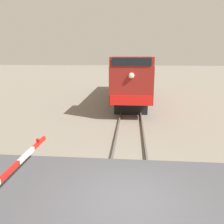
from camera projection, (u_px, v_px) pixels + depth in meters
name	position (u px, v px, depth m)	size (l,w,h in m)	color
ground_plane	(128.00, 204.00, 6.74)	(160.00, 160.00, 0.00)	gray
rail_track_left	(104.00, 201.00, 6.78)	(0.08, 80.00, 0.15)	#59544C
rail_track_right	(153.00, 203.00, 6.66)	(0.08, 80.00, 0.15)	#59544C
road_surface	(128.00, 202.00, 6.72)	(36.00, 5.28, 0.16)	#47474C
locomotive	(132.00, 78.00, 21.25)	(2.83, 14.75, 4.08)	black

